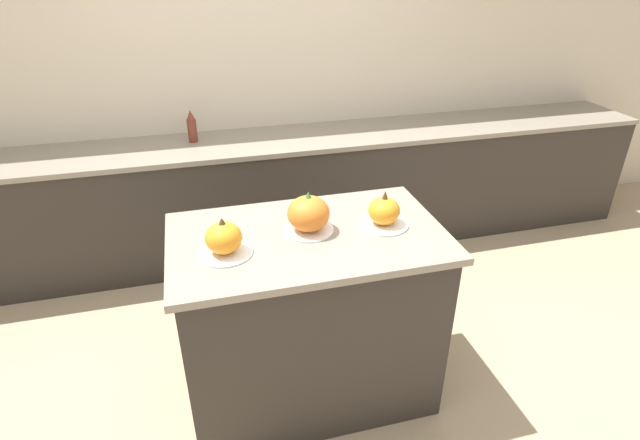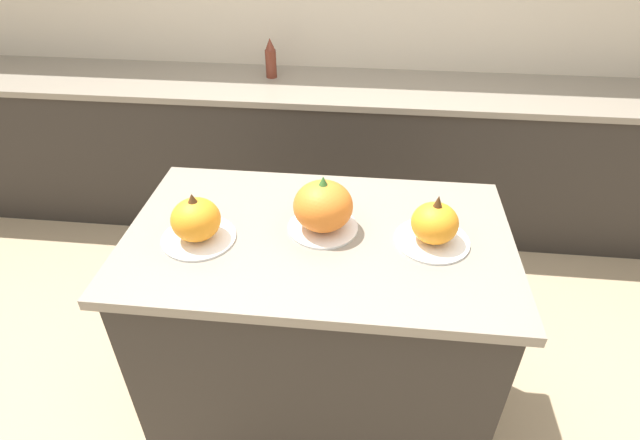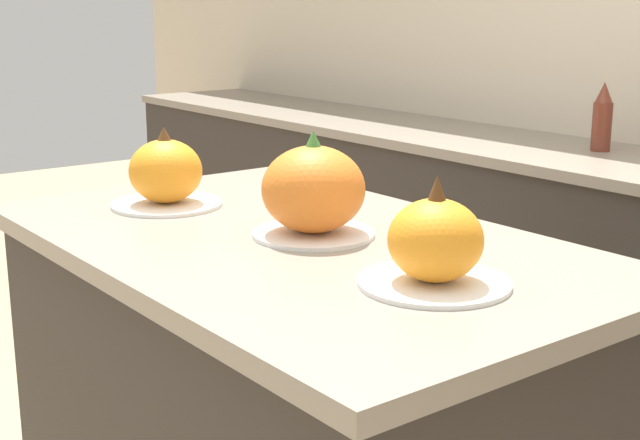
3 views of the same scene
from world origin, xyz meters
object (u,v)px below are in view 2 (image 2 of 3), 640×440
at_px(pumpkin_cake_left, 196,222).
at_px(bottle_tall, 271,59).
at_px(pumpkin_cake_center, 323,207).
at_px(pumpkin_cake_right, 434,225).

distance_m(pumpkin_cake_left, bottle_tall, 1.64).
bearing_deg(pumpkin_cake_center, pumpkin_cake_right, -4.72).
height_order(pumpkin_cake_left, bottle_tall, same).
bearing_deg(pumpkin_cake_left, bottle_tall, 92.59).
xyz_separation_m(pumpkin_cake_center, bottle_tall, (-0.46, 1.54, -0.03)).
bearing_deg(pumpkin_cake_left, pumpkin_cake_center, 14.16).
xyz_separation_m(pumpkin_cake_center, pumpkin_cake_right, (0.35, -0.03, -0.02)).
relative_size(pumpkin_cake_left, bottle_tall, 1.04).
height_order(pumpkin_cake_center, pumpkin_cake_right, pumpkin_cake_center).
bearing_deg(pumpkin_cake_center, bottle_tall, 106.74).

